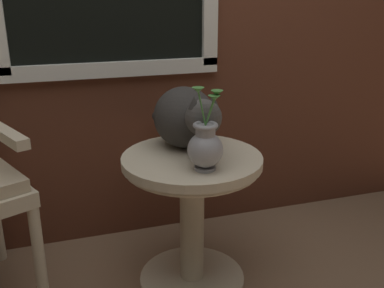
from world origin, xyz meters
TOP-DOWN VIEW (x-y plane):
  - wicker_side_table at (0.11, 0.23)m, footprint 0.56×0.56m
  - cat at (0.12, 0.34)m, footprint 0.28×0.57m
  - pewter_vase_with_ivy at (0.11, 0.08)m, footprint 0.13×0.13m

SIDE VIEW (x-z plane):
  - wicker_side_table at x=0.11m, z-range 0.10..0.69m
  - pewter_vase_with_ivy at x=0.11m, z-range 0.53..0.84m
  - cat at x=0.12m, z-range 0.59..0.85m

